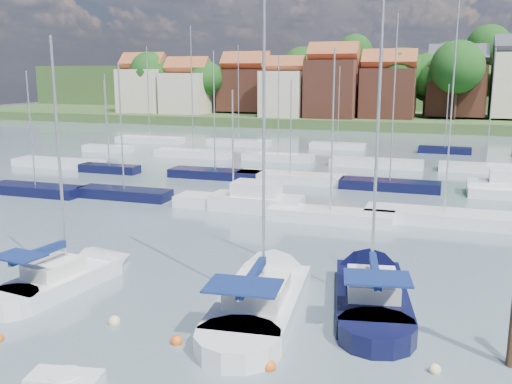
% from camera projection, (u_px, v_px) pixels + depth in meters
% --- Properties ---
extents(ground, '(260.00, 260.00, 0.00)m').
position_uv_depth(ground, '(364.00, 172.00, 60.21)').
color(ground, '#4D5D69').
rests_on(ground, ground).
extents(sailboat_left, '(3.78, 9.70, 12.94)m').
position_uv_depth(sailboat_left, '(75.00, 276.00, 28.41)').
color(sailboat_left, silver).
rests_on(sailboat_left, ground).
extents(sailboat_centre, '(4.56, 12.83, 17.01)m').
position_uv_depth(sailboat_centre, '(268.00, 290.00, 26.59)').
color(sailboat_centre, silver).
rests_on(sailboat_centre, ground).
extents(sailboat_navy, '(5.16, 12.03, 16.16)m').
position_uv_depth(sailboat_navy, '(370.00, 286.00, 27.07)').
color(sailboat_navy, black).
rests_on(sailboat_navy, ground).
extents(tender, '(2.61, 1.57, 0.53)m').
position_uv_depth(tender, '(65.00, 380.00, 19.07)').
color(tender, silver).
rests_on(tender, ground).
extents(buoy_c, '(0.51, 0.51, 0.51)m').
position_uv_depth(buoy_c, '(115.00, 324.00, 23.82)').
color(buoy_c, beige).
rests_on(buoy_c, ground).
extents(buoy_d, '(0.48, 0.48, 0.48)m').
position_uv_depth(buoy_d, '(177.00, 343.00, 22.09)').
color(buoy_d, '#D85914').
rests_on(buoy_d, ground).
extents(buoy_e, '(0.52, 0.52, 0.52)m').
position_uv_depth(buoy_e, '(380.00, 286.00, 28.07)').
color(buoy_e, '#D85914').
rests_on(buoy_e, ground).
extents(buoy_f, '(0.44, 0.44, 0.44)m').
position_uv_depth(buoy_f, '(435.00, 372.00, 19.96)').
color(buoy_f, beige).
rests_on(buoy_f, ground).
extents(buoy_g, '(0.49, 0.49, 0.49)m').
position_uv_depth(buoy_g, '(269.00, 369.00, 20.20)').
color(buoy_g, '#D85914').
rests_on(buoy_g, ground).
extents(marina_field, '(79.62, 41.41, 15.93)m').
position_uv_depth(marina_field, '(377.00, 177.00, 55.02)').
color(marina_field, silver).
rests_on(marina_field, ground).
extents(far_shore_town, '(212.46, 90.00, 22.27)m').
position_uv_depth(far_shore_town, '(426.00, 95.00, 144.52)').
color(far_shore_town, '#3D5329').
rests_on(far_shore_town, ground).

